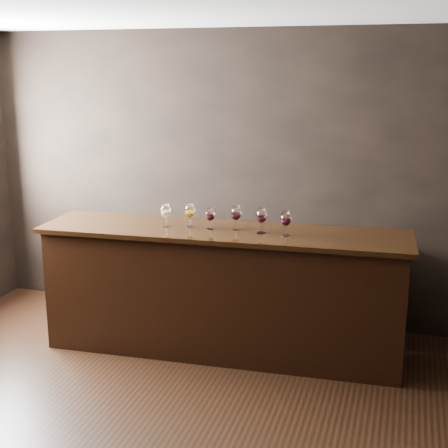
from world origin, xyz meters
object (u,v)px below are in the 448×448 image
(back_bar_shelf, at_px, (248,280))
(glass_red_d, at_px, (286,219))
(bar_counter, at_px, (223,293))
(glass_red_c, at_px, (261,216))
(glass_red_a, at_px, (210,215))
(glass_amber, at_px, (190,211))
(glass_red_b, at_px, (236,214))
(glass_white, at_px, (166,211))

(back_bar_shelf, height_order, glass_red_d, glass_red_d)
(bar_counter, bearing_deg, glass_red_c, -5.05)
(glass_red_a, bearing_deg, glass_red_c, 0.49)
(glass_amber, height_order, glass_red_b, glass_red_b)
(back_bar_shelf, bearing_deg, glass_red_a, -104.32)
(bar_counter, distance_m, glass_red_a, 0.71)
(glass_amber, height_order, glass_red_d, glass_red_d)
(glass_red_d, bearing_deg, glass_red_b, 170.75)
(glass_white, xyz_separation_m, glass_red_c, (0.84, 0.02, 0.01))
(back_bar_shelf, distance_m, glass_white, 1.18)
(bar_counter, xyz_separation_m, glass_amber, (-0.30, 0.01, 0.71))
(glass_white, distance_m, glass_amber, 0.21)
(glass_red_d, bearing_deg, back_bar_shelf, 125.73)
(back_bar_shelf, distance_m, glass_red_b, 1.00)
(back_bar_shelf, height_order, glass_white, glass_white)
(glass_red_b, relative_size, glass_red_d, 1.00)
(glass_white, relative_size, glass_red_d, 0.97)
(glass_red_a, distance_m, glass_red_d, 0.65)
(glass_red_a, bearing_deg, glass_red_b, 12.69)
(bar_counter, height_order, glass_red_b, glass_red_b)
(glass_red_c, xyz_separation_m, glass_red_d, (0.21, -0.03, -0.00))
(bar_counter, height_order, glass_red_c, glass_red_c)
(back_bar_shelf, bearing_deg, glass_amber, -119.78)
(back_bar_shelf, relative_size, glass_amber, 12.42)
(back_bar_shelf, xyz_separation_m, glass_white, (-0.56, -0.67, 0.79))
(glass_red_d, bearing_deg, glass_amber, 176.62)
(glass_red_c, bearing_deg, glass_white, -178.75)
(glass_amber, bearing_deg, glass_white, -168.78)
(bar_counter, bearing_deg, glass_red_a, -174.01)
(glass_red_c, relative_size, glass_red_d, 1.04)
(back_bar_shelf, height_order, glass_red_a, glass_red_a)
(glass_amber, distance_m, glass_red_c, 0.64)
(glass_white, bearing_deg, glass_red_d, -0.49)
(glass_red_a, bearing_deg, bar_counter, 8.91)
(bar_counter, relative_size, glass_white, 15.37)
(bar_counter, bearing_deg, glass_amber, 175.14)
(glass_red_d, bearing_deg, glass_white, 179.51)
(glass_red_c, bearing_deg, bar_counter, 177.87)
(glass_red_c, bearing_deg, glass_red_a, -179.51)
(back_bar_shelf, xyz_separation_m, glass_amber, (-0.36, -0.63, 0.79))
(bar_counter, relative_size, glass_red_d, 14.85)
(back_bar_shelf, xyz_separation_m, glass_red_b, (0.05, -0.60, 0.79))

